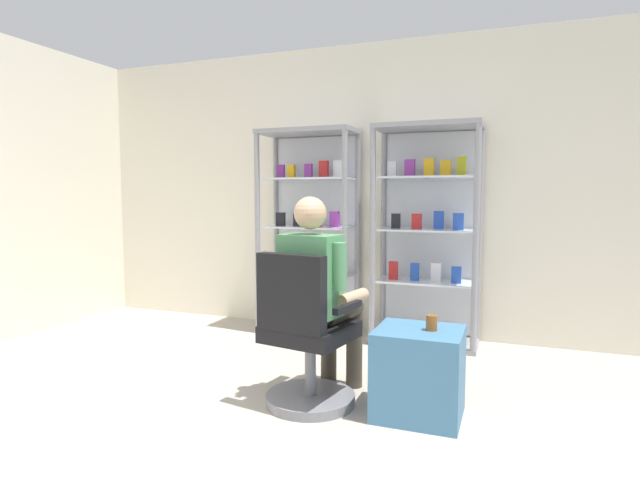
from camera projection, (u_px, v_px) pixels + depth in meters
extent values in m
cube|color=silver|center=(374.00, 190.00, 4.86)|extent=(6.00, 0.10, 2.70)
cylinder|color=gray|center=(258.00, 233.00, 4.78)|extent=(0.05, 0.05, 1.90)
cylinder|color=gray|center=(344.00, 235.00, 4.48)|extent=(0.05, 0.05, 1.90)
cylinder|color=gray|center=(276.00, 230.00, 5.15)|extent=(0.05, 0.05, 1.90)
cylinder|color=gray|center=(358.00, 232.00, 4.85)|extent=(0.05, 0.05, 1.90)
cube|color=gray|center=(308.00, 132.00, 4.73)|extent=(0.90, 0.45, 0.04)
cube|color=gray|center=(308.00, 330.00, 4.89)|extent=(0.90, 0.45, 0.04)
cube|color=silver|center=(316.00, 231.00, 5.01)|extent=(0.84, 0.02, 1.80)
cube|color=silver|center=(308.00, 275.00, 4.85)|extent=(0.82, 0.39, 0.02)
cube|color=silver|center=(284.00, 265.00, 4.98)|extent=(0.09, 0.05, 0.12)
cube|color=#268C4C|center=(300.00, 265.00, 4.90)|extent=(0.08, 0.06, 0.15)
cube|color=gold|center=(318.00, 267.00, 4.83)|extent=(0.09, 0.04, 0.14)
cube|color=gold|center=(334.00, 268.00, 4.71)|extent=(0.07, 0.04, 0.15)
cube|color=silver|center=(308.00, 227.00, 4.81)|extent=(0.82, 0.39, 0.02)
cube|color=black|center=(281.00, 219.00, 4.87)|extent=(0.09, 0.05, 0.13)
cube|color=black|center=(298.00, 220.00, 4.83)|extent=(0.09, 0.05, 0.12)
cube|color=red|center=(317.00, 219.00, 4.78)|extent=(0.08, 0.04, 0.13)
cube|color=purple|center=(335.00, 219.00, 4.69)|extent=(0.09, 0.05, 0.14)
cube|color=silver|center=(308.00, 179.00, 4.77)|extent=(0.82, 0.39, 0.02)
cube|color=purple|center=(281.00, 171.00, 4.88)|extent=(0.08, 0.05, 0.13)
cube|color=gold|center=(291.00, 171.00, 4.79)|extent=(0.08, 0.05, 0.12)
cube|color=purple|center=(308.00, 171.00, 4.77)|extent=(0.07, 0.05, 0.13)
cube|color=red|center=(324.00, 169.00, 4.74)|extent=(0.09, 0.05, 0.16)
cube|color=silver|center=(338.00, 169.00, 4.69)|extent=(0.09, 0.04, 0.16)
cylinder|color=gray|center=(372.00, 236.00, 4.39)|extent=(0.05, 0.05, 1.90)
cylinder|color=gray|center=(476.00, 239.00, 4.09)|extent=(0.05, 0.05, 1.90)
cylinder|color=gray|center=(383.00, 233.00, 4.76)|extent=(0.05, 0.05, 1.90)
cylinder|color=gray|center=(479.00, 235.00, 4.46)|extent=(0.05, 0.05, 1.90)
cube|color=gray|center=(428.00, 126.00, 4.34)|extent=(0.90, 0.45, 0.04)
cube|color=gray|center=(424.00, 341.00, 4.50)|extent=(0.90, 0.45, 0.04)
cube|color=silver|center=(430.00, 234.00, 4.62)|extent=(0.84, 0.02, 1.80)
cube|color=silver|center=(425.00, 282.00, 4.46)|extent=(0.82, 0.39, 0.02)
cube|color=red|center=(393.00, 270.00, 4.52)|extent=(0.08, 0.05, 0.16)
cube|color=#264CB2|center=(415.00, 272.00, 4.46)|extent=(0.07, 0.04, 0.15)
cube|color=silver|center=(436.00, 272.00, 4.42)|extent=(0.09, 0.05, 0.16)
cube|color=#264CB2|center=(456.00, 275.00, 4.32)|extent=(0.08, 0.05, 0.14)
cube|color=silver|center=(426.00, 230.00, 4.42)|extent=(0.82, 0.39, 0.02)
cube|color=black|center=(396.00, 221.00, 4.50)|extent=(0.08, 0.04, 0.13)
cube|color=red|center=(417.00, 221.00, 4.43)|extent=(0.08, 0.04, 0.13)
cube|color=#264CB2|center=(439.00, 220.00, 4.41)|extent=(0.09, 0.05, 0.15)
cube|color=#264CB2|center=(458.00, 222.00, 4.27)|extent=(0.09, 0.05, 0.14)
cube|color=silver|center=(427.00, 177.00, 4.38)|extent=(0.82, 0.39, 0.02)
cube|color=silver|center=(392.00, 169.00, 4.44)|extent=(0.07, 0.03, 0.13)
cube|color=purple|center=(410.00, 168.00, 4.44)|extent=(0.09, 0.04, 0.15)
cube|color=gold|center=(429.00, 167.00, 4.39)|extent=(0.09, 0.04, 0.15)
cube|color=gold|center=(446.00, 168.00, 4.36)|extent=(0.09, 0.04, 0.14)
cube|color=#999919|center=(462.00, 166.00, 4.25)|extent=(0.08, 0.05, 0.16)
cylinder|color=slate|center=(310.00, 399.00, 3.21)|extent=(0.56, 0.56, 0.06)
cylinder|color=slate|center=(310.00, 367.00, 3.19)|extent=(0.07, 0.07, 0.41)
cube|color=black|center=(310.00, 331.00, 3.17)|extent=(0.56, 0.56, 0.10)
cube|color=black|center=(291.00, 293.00, 2.97)|extent=(0.45, 0.16, 0.45)
cube|color=black|center=(348.00, 307.00, 3.02)|extent=(0.09, 0.30, 0.04)
cube|color=black|center=(276.00, 298.00, 3.29)|extent=(0.09, 0.30, 0.04)
cylinder|color=#3F382D|center=(340.00, 311.00, 3.28)|extent=(0.21, 0.42, 0.14)
cylinder|color=#3F382D|center=(354.00, 346.00, 3.47)|extent=(0.11, 0.11, 0.56)
cylinder|color=#3F382D|center=(314.00, 307.00, 3.38)|extent=(0.21, 0.42, 0.14)
cylinder|color=#3F382D|center=(329.00, 342.00, 3.58)|extent=(0.11, 0.11, 0.56)
cube|color=#4C8C59|center=(310.00, 275.00, 3.14)|extent=(0.39, 0.28, 0.50)
sphere|color=tan|center=(310.00, 213.00, 3.11)|extent=(0.20, 0.20, 0.20)
cylinder|color=#4C8C59|center=(339.00, 266.00, 3.03)|extent=(0.09, 0.09, 0.28)
cylinder|color=tan|center=(353.00, 298.00, 3.20)|extent=(0.13, 0.31, 0.08)
cylinder|color=#4C8C59|center=(283.00, 262.00, 3.24)|extent=(0.09, 0.09, 0.28)
cylinder|color=tan|center=(299.00, 292.00, 3.41)|extent=(0.13, 0.31, 0.08)
cube|color=teal|center=(419.00, 373.00, 3.01)|extent=(0.50, 0.44, 0.52)
cylinder|color=brown|center=(432.00, 323.00, 2.96)|extent=(0.07, 0.07, 0.09)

